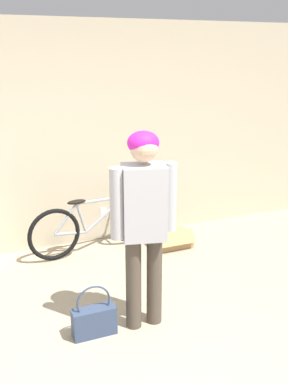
% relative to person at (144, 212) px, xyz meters
% --- Properties ---
extents(wall_back, '(8.00, 0.07, 2.60)m').
position_rel_person_xyz_m(wall_back, '(-0.30, 1.94, 0.28)').
color(wall_back, beige).
rests_on(wall_back, ground_plane).
extents(person, '(0.56, 0.33, 1.67)m').
position_rel_person_xyz_m(person, '(0.00, 0.00, 0.00)').
color(person, '#4C4238').
rests_on(person, ground_plane).
extents(bicycle, '(1.60, 0.46, 0.68)m').
position_rel_person_xyz_m(bicycle, '(0.05, 1.59, -0.70)').
color(bicycle, black).
rests_on(bicycle, ground_plane).
extents(handbag, '(0.36, 0.13, 0.45)m').
position_rel_person_xyz_m(handbag, '(-0.44, 0.01, -0.88)').
color(handbag, '#334260').
rests_on(handbag, ground_plane).
extents(cardboard_box, '(0.46, 0.37, 0.23)m').
position_rel_person_xyz_m(cardboard_box, '(0.93, 1.37, -0.94)').
color(cardboard_box, tan).
rests_on(cardboard_box, ground_plane).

